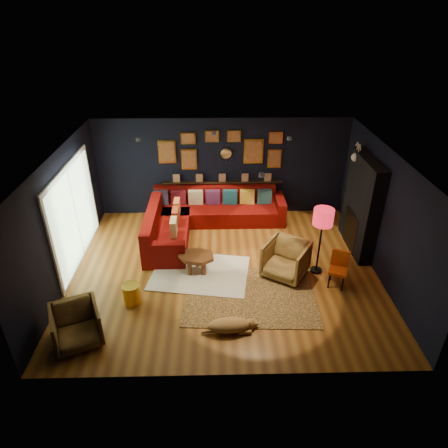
{
  "coord_description": "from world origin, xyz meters",
  "views": [
    {
      "loc": [
        -0.19,
        -7.03,
        5.15
      ],
      "look_at": [
        -0.01,
        0.3,
        1.0
      ],
      "focal_mm": 32.0,
      "sensor_mm": 36.0,
      "label": 1
    }
  ],
  "objects_px": {
    "armchair_right": "(286,258)",
    "armchair_left": "(76,324)",
    "dog": "(229,323)",
    "sectional": "(199,218)",
    "pouf": "(171,229)",
    "orange_chair": "(339,266)",
    "coffee_table": "(197,258)",
    "gold_stool": "(132,294)",
    "floor_lamp": "(323,220)"
  },
  "relations": [
    {
      "from": "gold_stool",
      "to": "dog",
      "type": "xyz_separation_m",
      "value": [
        1.84,
        -0.8,
        -0.03
      ]
    },
    {
      "from": "sectional",
      "to": "gold_stool",
      "type": "relative_size",
      "value": 8.02
    },
    {
      "from": "coffee_table",
      "to": "armchair_left",
      "type": "height_order",
      "value": "armchair_left"
    },
    {
      "from": "sectional",
      "to": "coffee_table",
      "type": "xyz_separation_m",
      "value": [
        0.01,
        -1.82,
        0.02
      ]
    },
    {
      "from": "orange_chair",
      "to": "pouf",
      "type": "bearing_deg",
      "value": 173.64
    },
    {
      "from": "pouf",
      "to": "orange_chair",
      "type": "height_order",
      "value": "orange_chair"
    },
    {
      "from": "armchair_right",
      "to": "gold_stool",
      "type": "xyz_separation_m",
      "value": [
        -3.09,
        -0.83,
        -0.22
      ]
    },
    {
      "from": "orange_chair",
      "to": "floor_lamp",
      "type": "height_order",
      "value": "floor_lamp"
    },
    {
      "from": "armchair_right",
      "to": "dog",
      "type": "distance_m",
      "value": 2.07
    },
    {
      "from": "armchair_right",
      "to": "sectional",
      "type": "bearing_deg",
      "value": 165.82
    },
    {
      "from": "coffee_table",
      "to": "gold_stool",
      "type": "height_order",
      "value": "gold_stool"
    },
    {
      "from": "armchair_left",
      "to": "armchair_right",
      "type": "height_order",
      "value": "armchair_right"
    },
    {
      "from": "pouf",
      "to": "sectional",
      "type": "bearing_deg",
      "value": 24.23
    },
    {
      "from": "armchair_left",
      "to": "orange_chair",
      "type": "bearing_deg",
      "value": -6.45
    },
    {
      "from": "orange_chair",
      "to": "floor_lamp",
      "type": "distance_m",
      "value": 0.98
    },
    {
      "from": "gold_stool",
      "to": "coffee_table",
      "type": "bearing_deg",
      "value": 39.2
    },
    {
      "from": "armchair_left",
      "to": "armchair_right",
      "type": "xyz_separation_m",
      "value": [
        3.82,
        1.8,
        0.04
      ]
    },
    {
      "from": "armchair_right",
      "to": "floor_lamp",
      "type": "height_order",
      "value": "floor_lamp"
    },
    {
      "from": "armchair_left",
      "to": "dog",
      "type": "height_order",
      "value": "armchair_left"
    },
    {
      "from": "coffee_table",
      "to": "gold_stool",
      "type": "relative_size",
      "value": 2.09
    },
    {
      "from": "pouf",
      "to": "armchair_left",
      "type": "height_order",
      "value": "armchair_left"
    },
    {
      "from": "armchair_right",
      "to": "armchair_left",
      "type": "bearing_deg",
      "value": -122.53
    },
    {
      "from": "sectional",
      "to": "pouf",
      "type": "distance_m",
      "value": 0.76
    },
    {
      "from": "pouf",
      "to": "gold_stool",
      "type": "height_order",
      "value": "gold_stool"
    },
    {
      "from": "floor_lamp",
      "to": "armchair_left",
      "type": "bearing_deg",
      "value": -156.96
    },
    {
      "from": "coffee_table",
      "to": "dog",
      "type": "bearing_deg",
      "value": -70.78
    },
    {
      "from": "orange_chair",
      "to": "armchair_right",
      "type": "bearing_deg",
      "value": -175.31
    },
    {
      "from": "pouf",
      "to": "orange_chair",
      "type": "bearing_deg",
      "value": -29.18
    },
    {
      "from": "sectional",
      "to": "floor_lamp",
      "type": "xyz_separation_m",
      "value": [
        2.59,
        -1.86,
        0.93
      ]
    },
    {
      "from": "armchair_left",
      "to": "floor_lamp",
      "type": "bearing_deg",
      "value": -0.3
    },
    {
      "from": "pouf",
      "to": "gold_stool",
      "type": "distance_m",
      "value": 2.55
    },
    {
      "from": "coffee_table",
      "to": "orange_chair",
      "type": "bearing_deg",
      "value": -9.8
    },
    {
      "from": "armchair_left",
      "to": "dog",
      "type": "relative_size",
      "value": 0.75
    },
    {
      "from": "sectional",
      "to": "floor_lamp",
      "type": "distance_m",
      "value": 3.33
    },
    {
      "from": "pouf",
      "to": "orange_chair",
      "type": "xyz_separation_m",
      "value": [
        3.59,
        -2.01,
        0.26
      ]
    },
    {
      "from": "coffee_table",
      "to": "pouf",
      "type": "distance_m",
      "value": 1.67
    },
    {
      "from": "coffee_table",
      "to": "pouf",
      "type": "height_order",
      "value": "coffee_table"
    },
    {
      "from": "sectional",
      "to": "floor_lamp",
      "type": "relative_size",
      "value": 2.27
    },
    {
      "from": "gold_stool",
      "to": "orange_chair",
      "type": "xyz_separation_m",
      "value": [
        4.11,
        0.49,
        0.23
      ]
    },
    {
      "from": "coffee_table",
      "to": "armchair_right",
      "type": "xyz_separation_m",
      "value": [
        1.87,
        -0.17,
        0.08
      ]
    },
    {
      "from": "gold_stool",
      "to": "armchair_left",
      "type": "bearing_deg",
      "value": -126.83
    },
    {
      "from": "orange_chair",
      "to": "dog",
      "type": "height_order",
      "value": "orange_chair"
    },
    {
      "from": "gold_stool",
      "to": "sectional",
      "type": "bearing_deg",
      "value": 66.8
    },
    {
      "from": "coffee_table",
      "to": "pouf",
      "type": "xyz_separation_m",
      "value": [
        -0.7,
        1.51,
        -0.15
      ]
    },
    {
      "from": "pouf",
      "to": "armchair_left",
      "type": "relative_size",
      "value": 0.63
    },
    {
      "from": "gold_stool",
      "to": "floor_lamp",
      "type": "bearing_deg",
      "value": 14.04
    },
    {
      "from": "sectional",
      "to": "armchair_right",
      "type": "bearing_deg",
      "value": -46.39
    },
    {
      "from": "sectional",
      "to": "armchair_left",
      "type": "distance_m",
      "value": 4.25
    },
    {
      "from": "armchair_right",
      "to": "dog",
      "type": "xyz_separation_m",
      "value": [
        -1.25,
        -1.63,
        -0.25
      ]
    },
    {
      "from": "sectional",
      "to": "dog",
      "type": "bearing_deg",
      "value": -79.95
    }
  ]
}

